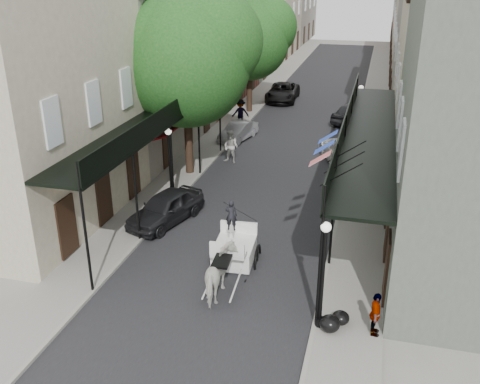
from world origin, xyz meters
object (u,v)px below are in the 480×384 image
Objects in this scene: tree_far at (255,36)px; car_right_near at (344,151)px; pedestrian_sidewalk_left at (240,113)px; pedestrian_walking at (231,147)px; horse at (221,274)px; lamppost_right_far at (359,113)px; carriage at (236,231)px; car_left_mid at (238,131)px; lamppost_left at (170,164)px; car_left_near at (166,208)px; tree_near at (194,56)px; car_left_far at (283,92)px; pedestrian_sidewalk_right at (375,314)px; car_right_far at (354,113)px; lamppost_right_near at (323,274)px.

tree_far is 13.82m from car_right_near.
pedestrian_walking is at bearing 73.70° from pedestrian_sidewalk_left.
lamppost_right_far is at bearing -104.58° from horse.
horse is 0.71× the size of carriage.
car_left_mid is (-4.12, 17.76, -0.28)m from horse.
lamppost_left is 2.46m from car_left_near.
car_right_near reaches higher than car_left_mid.
tree_near reaches higher than pedestrian_walking.
pedestrian_walking is 16.17m from car_left_far.
pedestrian_walking is at bearing -5.65° from car_right_near.
pedestrian_sidewalk_right is at bearing -76.05° from car_left_far.
car_right_near is at bearing 113.60° from car_right_far.
tree_near is at bearing 114.35° from carriage.
lamppost_right_near is at bearing 84.35° from pedestrian_sidewalk_left.
car_right_near is (6.48, 1.60, -0.22)m from pedestrian_walking.
tree_far is at bearing 107.68° from lamppost_right_near.
lamppost_right_near is 2.07m from pedestrian_sidewalk_right.
pedestrian_sidewalk_left is at bearing -55.38° from car_right_near.
horse is 1.08× the size of pedestrian_sidewalk_left.
lamppost_right_far is 1.25× the size of carriage.
car_right_far is (7.19, 18.95, 0.06)m from car_left_near.
tree_near is 19.32m from car_left_far.
pedestrian_sidewalk_right is at bearing 118.64° from car_right_far.
carriage is at bearing 135.13° from lamppost_right_near.
lamppost_right_far is 1.77× the size of horse.
horse is at bearing 106.27° from car_right_far.
tree_far is 18.57m from lamppost_left.
tree_near is 13.36m from horse.
horse is 6.47m from car_left_near.
car_right_near is at bearing -52.37° from tree_far.
lamppost_right_near is at bearing -49.13° from pedestrian_walking.
tree_far is 2.32× the size of lamppost_right_near.
pedestrian_walking is (1.32, 2.22, -5.51)m from tree_near.
car_left_mid is (-0.72, 4.36, -0.37)m from pedestrian_walking.
pedestrian_sidewalk_left is 1.30× the size of pedestrian_sidewalk_right.
pedestrian_walking reaches higher than car_left_near.
lamppost_left is 0.88× the size of car_left_near.
tree_near reaches higher than lamppost_left.
tree_far reaches higher than lamppost_right_near.
lamppost_right_near is 1.25× the size of carriage.
tree_near is 4.60× the size of horse.
lamppost_right_far is (8.30, 7.82, -4.44)m from tree_near.
tree_near is 6.48× the size of pedestrian_sidewalk_right.
car_left_far is 8.50m from car_right_far.
lamppost_right_near reaches higher than horse.
tree_near is 12.24m from lamppost_right_far.
carriage is 1.53× the size of pedestrian_sidewalk_left.
tree_near reaches higher than lamppost_right_far.
car_left_near is (-7.69, -14.00, -1.33)m from lamppost_right_far.
carriage reaches higher than car_left_mid.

